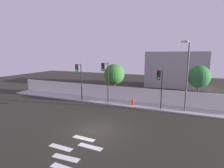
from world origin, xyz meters
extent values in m
plane|color=#27251F|center=(0.00, 0.00, 0.00)|extent=(80.00, 80.00, 0.00)
cube|color=#A4A4A4|center=(0.00, 8.20, 0.07)|extent=(36.00, 2.40, 0.15)
cube|color=silver|center=(0.00, 9.49, 1.05)|extent=(36.00, 0.18, 1.80)
cube|color=silver|center=(0.19, -4.10, 0.00)|extent=(1.82, 0.51, 0.01)
cube|color=silver|center=(-0.89, -3.25, 0.00)|extent=(1.81, 0.49, 0.01)
cube|color=silver|center=(0.91, -2.40, 0.00)|extent=(1.81, 0.51, 0.01)
cube|color=silver|center=(-0.13, -1.55, 0.00)|extent=(1.81, 0.50, 0.01)
cylinder|color=black|center=(4.22, 7.55, 2.36)|extent=(0.12, 0.12, 4.43)
cylinder|color=black|center=(4.15, 6.78, 4.48)|extent=(0.23, 1.55, 0.08)
cube|color=black|center=(4.07, 6.01, 4.13)|extent=(0.36, 0.23, 0.90)
sphere|color=black|center=(4.06, 5.89, 4.40)|extent=(0.18, 0.18, 0.18)
sphere|color=#33260A|center=(4.06, 5.89, 4.12)|extent=(0.18, 0.18, 0.18)
sphere|color=#19F24C|center=(4.06, 5.89, 3.84)|extent=(0.18, 0.18, 0.18)
cylinder|color=black|center=(-2.24, 7.55, 2.68)|extent=(0.12, 0.12, 5.05)
cylinder|color=black|center=(-2.21, 6.79, 5.10)|extent=(0.16, 1.53, 0.08)
cube|color=black|center=(-2.17, 6.02, 4.75)|extent=(0.35, 0.22, 0.90)
sphere|color=black|center=(-2.16, 5.90, 5.02)|extent=(0.18, 0.18, 0.18)
sphere|color=#33260A|center=(-2.16, 5.90, 4.74)|extent=(0.18, 0.18, 0.18)
sphere|color=#19F24C|center=(-2.16, 5.90, 4.46)|extent=(0.18, 0.18, 0.18)
cylinder|color=black|center=(-6.11, 7.55, 2.55)|extent=(0.12, 0.12, 4.80)
cylinder|color=black|center=(-6.10, 7.06, 4.85)|extent=(0.09, 0.97, 0.08)
cube|color=black|center=(-6.10, 6.58, 4.50)|extent=(0.34, 0.20, 0.90)
sphere|color=black|center=(-6.10, 6.46, 4.77)|extent=(0.18, 0.18, 0.18)
sphere|color=#33260A|center=(-6.10, 6.46, 4.49)|extent=(0.18, 0.18, 0.18)
sphere|color=#19F24C|center=(-6.10, 6.46, 4.21)|extent=(0.18, 0.18, 0.18)
cylinder|color=#4C4C51|center=(6.71, 7.75, 3.81)|extent=(0.16, 0.16, 7.32)
cylinder|color=#4C4C51|center=(6.50, 6.74, 7.42)|extent=(0.52, 2.04, 0.10)
cube|color=beige|center=(6.29, 5.73, 7.32)|extent=(0.64, 0.36, 0.16)
cylinder|color=red|center=(0.93, 7.79, 0.44)|extent=(0.24, 0.24, 0.58)
sphere|color=red|center=(0.93, 7.79, 0.76)|extent=(0.26, 0.26, 0.26)
cylinder|color=red|center=(0.76, 7.79, 0.47)|extent=(0.10, 0.09, 0.09)
cylinder|color=red|center=(1.10, 7.79, 0.47)|extent=(0.10, 0.09, 0.09)
cylinder|color=brown|center=(-2.72, 10.75, 1.30)|extent=(0.23, 0.23, 2.61)
sphere|color=#306C25|center=(-2.72, 10.75, 3.40)|extent=(2.88, 2.88, 2.88)
cylinder|color=brown|center=(7.99, 10.75, 1.44)|extent=(0.15, 0.15, 2.88)
sphere|color=#276A2E|center=(7.99, 10.75, 3.60)|extent=(2.60, 2.60, 2.60)
cube|color=#9B9B9B|center=(4.75, 23.49, 3.31)|extent=(10.71, 6.00, 6.62)
camera|label=1|loc=(6.57, -11.95, 6.24)|focal=28.11mm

